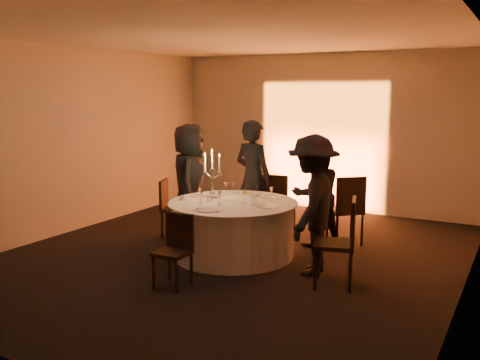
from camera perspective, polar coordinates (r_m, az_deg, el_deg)
The scene contains 34 objects.
floor at distance 7.60m, azimuth -0.73°, elevation -8.05°, with size 7.00×7.00×0.00m, color black.
ceiling at distance 7.28m, azimuth -0.79°, elevation 15.07°, with size 7.00×7.00×0.00m, color white.
wall_back at distance 10.47m, azimuth 8.77°, elevation 5.06°, with size 7.00×7.00×0.00m, color #ACA59F.
wall_front at distance 4.62m, azimuth -22.73°, elevation -1.16°, with size 7.00×7.00×0.00m, color #ACA59F.
wall_left at distance 9.15m, azimuth -17.38°, elevation 4.10°, with size 7.00×7.00×0.00m, color #ACA59F.
wall_right at distance 6.38m, azimuth 23.39°, elevation 1.58°, with size 7.00×7.00×0.00m, color #ACA59F.
uplighter_fixture at distance 10.40m, azimuth 8.00°, elevation -3.04°, with size 0.25×0.12×0.10m, color black.
banquet_table at distance 7.50m, azimuth -0.74°, elevation -5.24°, with size 1.80×1.80×0.77m.
chair_left at distance 8.61m, azimuth -7.45°, elevation -2.58°, with size 0.50×0.50×0.90m.
chair_back_left at distance 8.70m, azimuth 4.07°, elevation -2.10°, with size 0.43×0.43×0.97m.
chair_back_right at distance 8.14m, azimuth 11.39°, elevation -2.72°, with size 0.65×0.65×1.05m.
chair_right at distance 6.40m, azimuth 10.85°, elevation -6.00°, with size 0.57×0.57×1.06m.
chair_front at distance 6.42m, azimuth -6.91°, elevation -6.98°, with size 0.39×0.39×0.86m.
guest_left at distance 8.42m, azimuth -5.41°, elevation -0.09°, with size 0.88×0.57×1.79m, color black.
guest_back_left at distance 8.41m, azimuth 1.41°, elevation 0.15°, with size 0.67×0.44×1.85m, color black.
guest_back_right at distance 7.96m, azimuth 8.19°, elevation -1.56°, with size 0.76×0.59×1.56m, color black.
guest_right at distance 6.75m, azimuth 7.74°, elevation -2.65°, with size 1.14×0.66×1.77m, color black.
plate_left at distance 7.85m, azimuth -3.20°, elevation -1.65°, with size 0.36×0.25×0.01m.
plate_back_left at distance 7.92m, azimuth 0.68°, elevation -1.44°, with size 0.35×0.26×0.08m.
plate_back_right at distance 7.73m, azimuth 3.15°, elevation -1.82°, with size 0.35×0.27×0.01m.
plate_right at distance 7.13m, azimuth 2.68°, elevation -2.79°, with size 0.36×0.27×0.01m.
plate_front at distance 6.89m, azimuth -3.44°, elevation -3.23°, with size 0.36×0.27×0.01m.
coffee_cup at distance 7.58m, azimuth -6.17°, elevation -1.92°, with size 0.11×0.11×0.07m.
candelabra at distance 7.58m, azimuth -2.97°, elevation -0.18°, with size 0.30×0.14×0.72m.
wine_glass_a at distance 7.31m, azimuth -4.16°, elevation -1.45°, with size 0.07×0.07×0.19m.
wine_glass_b at distance 7.27m, azimuth -2.22°, elevation -1.49°, with size 0.07×0.07×0.19m.
wine_glass_c at distance 7.30m, azimuth 0.41°, elevation -1.43°, with size 0.07×0.07×0.19m.
wine_glass_d at distance 7.84m, azimuth -0.75°, elevation -0.68°, with size 0.07×0.07×0.19m.
wine_glass_e at distance 7.43m, azimuth -4.19°, elevation -1.26°, with size 0.07×0.07×0.19m.
wine_glass_f at distance 7.49m, azimuth 3.42°, elevation -1.17°, with size 0.07×0.07×0.19m.
wine_glass_g at distance 7.18m, azimuth -2.19°, elevation -1.63°, with size 0.07×0.07×0.19m.
wine_glass_h at distance 7.87m, azimuth -1.50°, elevation -0.64°, with size 0.07×0.07×0.19m.
tumbler_a at distance 7.39m, azimuth 1.49°, elevation -2.04°, with size 0.07×0.07×0.09m, color silver.
tumbler_b at distance 7.45m, azimuth -3.33°, elevation -1.96°, with size 0.07×0.07×0.09m, color silver.
Camera 1 is at (3.58, -6.31, 2.30)m, focal length 40.00 mm.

